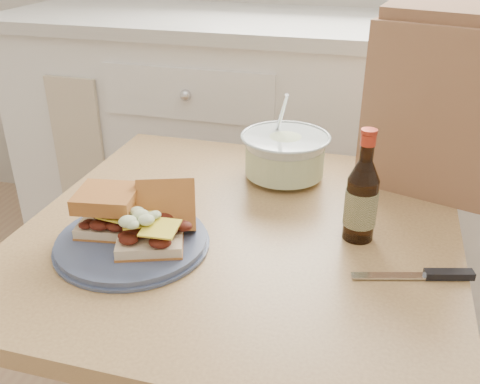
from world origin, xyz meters
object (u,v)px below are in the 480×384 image
(plate, at_px, (132,242))
(coleslaw_bowl, at_px, (285,157))
(dining_table, at_px, (241,269))
(paper_bag, at_px, (438,107))
(beer_bottle, at_px, (361,199))

(plate, relative_size, coleslaw_bowl, 1.35)
(dining_table, relative_size, paper_bag, 2.31)
(coleslaw_bowl, height_order, beer_bottle, beer_bottle)
(dining_table, bearing_deg, beer_bottle, 5.34)
(dining_table, distance_m, beer_bottle, 0.29)
(beer_bottle, relative_size, paper_bag, 0.60)
(beer_bottle, bearing_deg, plate, -145.40)
(plate, relative_size, beer_bottle, 1.27)
(beer_bottle, bearing_deg, coleslaw_bowl, 144.93)
(dining_table, height_order, beer_bottle, beer_bottle)
(dining_table, bearing_deg, paper_bag, 40.54)
(coleslaw_bowl, height_order, paper_bag, paper_bag)
(beer_bottle, height_order, paper_bag, paper_bag)
(paper_bag, bearing_deg, dining_table, -122.08)
(plate, xyz_separation_m, paper_bag, (0.52, 0.43, 0.17))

